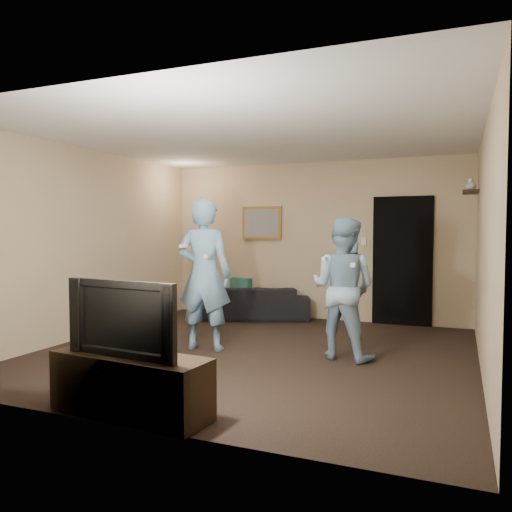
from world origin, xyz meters
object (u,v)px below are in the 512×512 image
at_px(tv_console, 131,384).
at_px(wii_player_left, 204,274).
at_px(wii_player_right, 343,288).
at_px(sofa, 253,302).
at_px(television, 130,317).

xyz_separation_m(tv_console, wii_player_left, (-0.50, 2.18, 0.68)).
bearing_deg(wii_player_right, sofa, 134.73).
height_order(sofa, wii_player_right, wii_player_right).
height_order(sofa, wii_player_left, wii_player_left).
xyz_separation_m(sofa, tv_console, (0.77, -4.39, -0.02)).
bearing_deg(television, sofa, 105.20).
bearing_deg(wii_player_left, sofa, 96.84).
bearing_deg(television, tv_console, 0.00).
bearing_deg(wii_player_right, wii_player_left, -171.64).
distance_m(tv_console, wii_player_right, 2.75).
xyz_separation_m(sofa, wii_player_right, (1.94, -1.96, 0.54)).
relative_size(tv_console, wii_player_right, 0.83).
bearing_deg(tv_console, wii_player_right, 69.50).
distance_m(sofa, wii_player_right, 2.81).
xyz_separation_m(television, wii_player_right, (1.17, 2.43, 0.02)).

